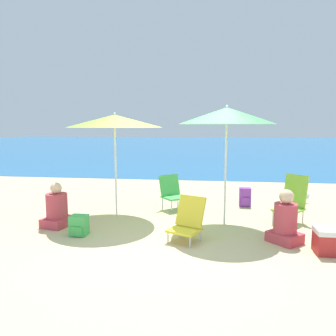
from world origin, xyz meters
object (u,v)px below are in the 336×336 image
at_px(beach_chair_green, 172,191).
at_px(person_seated_far, 57,209).
at_px(beach_chair_lime, 292,200).
at_px(beach_chair_yellow, 188,220).
at_px(backpack_green, 79,225).
at_px(backpack_purple, 245,197).
at_px(cooler_box, 331,241).
at_px(seagull, 304,197).
at_px(beach_umbrella_green, 227,116).
at_px(person_seated_near, 285,221).
at_px(beach_umbrella_lime, 115,121).

bearing_deg(beach_chair_green, person_seated_far, 178.32).
bearing_deg(beach_chair_green, beach_chair_lime, -56.44).
bearing_deg(beach_chair_yellow, backpack_green, -155.02).
relative_size(beach_chair_yellow, backpack_purple, 1.64).
distance_m(beach_chair_lime, person_seated_far, 4.29).
relative_size(person_seated_far, cooler_box, 1.78).
bearing_deg(seagull, backpack_green, -146.42).
relative_size(beach_chair_lime, cooler_box, 1.97).
xyz_separation_m(beach_chair_lime, seagull, (0.65, 1.60, -0.28)).
bearing_deg(beach_chair_yellow, cooler_box, 16.59).
bearing_deg(beach_chair_yellow, seagull, 73.22).
relative_size(beach_chair_yellow, beach_chair_lime, 0.77).
xyz_separation_m(beach_chair_yellow, person_seated_far, (-2.36, 0.40, -0.01)).
bearing_deg(beach_umbrella_green, person_seated_near, -42.67).
relative_size(beach_umbrella_green, person_seated_near, 2.58).
bearing_deg(cooler_box, beach_chair_lime, 97.11).
bearing_deg(beach_umbrella_lime, person_seated_far, -137.11).
distance_m(beach_chair_yellow, backpack_green, 1.79).
relative_size(beach_chair_yellow, seagull, 2.53).
xyz_separation_m(beach_umbrella_lime, person_seated_far, (-0.85, -0.79, -1.56)).
distance_m(beach_umbrella_green, backpack_purple, 2.32).
height_order(beach_chair_lime, cooler_box, beach_chair_lime).
height_order(beach_chair_yellow, backpack_green, beach_chair_yellow).
relative_size(beach_umbrella_lime, cooler_box, 4.57).
xyz_separation_m(beach_chair_yellow, beach_chair_green, (-0.47, 1.90, 0.06)).
bearing_deg(beach_chair_lime, beach_umbrella_lime, -141.17).
xyz_separation_m(beach_chair_yellow, person_seated_near, (1.49, 0.08, 0.01)).
distance_m(beach_chair_lime, cooler_box, 1.54).
height_order(beach_chair_green, backpack_purple, beach_chair_green).
relative_size(backpack_purple, seagull, 1.54).
xyz_separation_m(beach_umbrella_lime, beach_chair_green, (1.03, 0.71, -1.49)).
bearing_deg(seagull, person_seated_far, -153.45).
relative_size(beach_chair_green, seagull, 2.71).
distance_m(beach_chair_green, backpack_purple, 1.65).
bearing_deg(beach_chair_lime, beach_chair_green, -157.93).
xyz_separation_m(beach_chair_yellow, seagull, (2.49, 2.83, -0.18)).
bearing_deg(backpack_purple, cooler_box, -70.53).
distance_m(person_seated_far, cooler_box, 4.45).
distance_m(beach_chair_green, person_seated_near, 2.67).
distance_m(backpack_purple, backpack_green, 3.73).
xyz_separation_m(beach_chair_yellow, backpack_green, (-1.78, -0.01, -0.16)).
distance_m(beach_umbrella_green, backpack_green, 3.12).
height_order(person_seated_near, seagull, person_seated_near).
bearing_deg(person_seated_near, beach_chair_yellow, 140.03).
bearing_deg(beach_chair_yellow, person_seated_far, -165.05).
height_order(beach_chair_green, person_seated_near, person_seated_near).
bearing_deg(beach_chair_yellow, person_seated_near, 27.88).
distance_m(beach_umbrella_green, beach_chair_green, 2.15).
xyz_separation_m(person_seated_near, seagull, (1.01, 2.74, -0.19)).
relative_size(beach_chair_green, backpack_green, 2.19).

